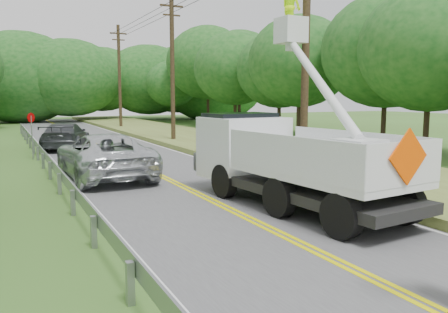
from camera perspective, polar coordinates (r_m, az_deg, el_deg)
name	(u,v)px	position (r m, az deg, el deg)	size (l,w,h in m)	color
ground	(375,281)	(8.74, 18.34, -14.55)	(140.00, 140.00, 0.00)	#3A5A21
road	(145,168)	(20.78, -9.83, -1.47)	(7.20, 96.00, 0.03)	#4D4D50
guardrail	(47,159)	(20.85, -21.24, -0.34)	(0.18, 48.00, 0.77)	gray
utility_poles	(217,58)	(25.22, -0.94, 12.19)	(1.60, 43.30, 10.00)	black
tall_grass_verge	(278,156)	(23.74, 6.81, 0.05)	(7.00, 96.00, 0.30)	olive
treeline_right	(283,63)	(38.89, 7.34, 11.48)	(10.38, 55.67, 11.24)	#332319
treeline_horizon	(59,78)	(62.08, -19.98, 9.20)	(58.15, 14.15, 11.90)	#134817
bucket_truck	(275,147)	(14.34, 6.43, 1.22)	(4.52, 8.39, 7.39)	black
suv_silver	(104,156)	(18.62, -14.78, 0.12)	(2.92, 6.34, 1.76)	silver
suv_darkgrey	(66,136)	(29.57, -19.20, 2.46)	(2.25, 5.52, 1.60)	#383C40
stop_sign_permanent	(32,129)	(25.24, -22.92, 3.21)	(0.39, 0.36, 2.40)	gray
yard_sign	(376,170)	(17.48, 18.42, -1.58)	(0.53, 0.19, 0.79)	white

